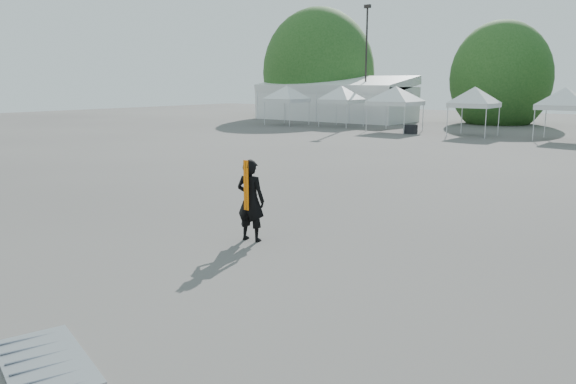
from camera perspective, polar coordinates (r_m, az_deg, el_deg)
The scene contains 13 objects.
ground at distance 14.02m, azimuth 0.71°, elevation -3.97°, with size 120.00×120.00×0.00m, color #474442.
marquee at distance 54.86m, azimuth 4.72°, elevation 9.35°, with size 15.00×6.25×4.23m.
light_pole_west at distance 51.91m, azimuth 7.95°, elevation 13.37°, with size 0.60×0.25×10.30m.
tree_far_w at distance 59.57m, azimuth 3.10°, elevation 11.97°, with size 4.80×4.80×7.30m.
tree_mid_w at distance 53.28m, azimuth 20.76°, elevation 10.73°, with size 4.16×4.16×6.33m.
tent_a at distance 48.49m, azimuth -0.12°, elevation 10.44°, with size 4.14×4.14×3.88m.
tent_b at distance 46.87m, azimuth 5.48°, elevation 10.36°, with size 4.05×4.05×3.88m.
tent_c at distance 42.93m, azimuth 10.90°, elevation 10.15°, with size 4.65×4.65×3.88m.
tent_d at distance 40.66m, azimuth 18.46°, elevation 9.74°, with size 3.99×3.99×3.88m.
tent_e at distance 39.55m, azimuth 26.38°, elevation 9.14°, with size 4.16×4.16×3.88m.
man at distance 13.00m, azimuth -3.82°, elevation -0.84°, with size 0.77×0.58×1.92m.
barrier_mid at distance 8.36m, azimuth -23.47°, elevation -15.52°, with size 2.23×1.55×0.06m.
crate_west at distance 41.19m, azimuth 12.33°, elevation 6.25°, with size 0.83×0.64×0.64m, color black.
Camera 1 is at (8.21, -10.76, 3.66)m, focal length 35.00 mm.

